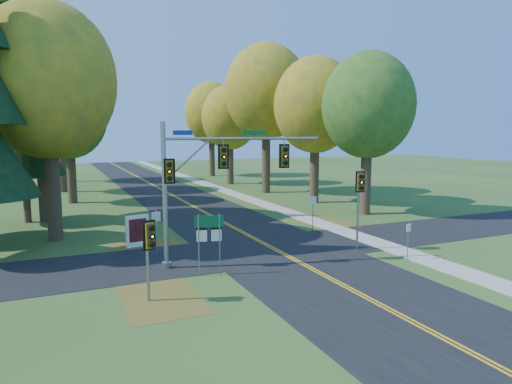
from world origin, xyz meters
name	(u,v)px	position (x,y,z in m)	size (l,w,h in m)	color
ground	(290,257)	(0.00, 0.00, 0.00)	(160.00, 160.00, 0.00)	#2C4E1B
road_main	(290,257)	(0.00, 0.00, 0.01)	(8.00, 160.00, 0.02)	black
road_cross	(273,248)	(0.00, 2.00, 0.01)	(60.00, 6.00, 0.02)	black
centerline_left	(288,257)	(-0.10, 0.00, 0.03)	(0.10, 160.00, 0.01)	gold
centerline_right	(291,257)	(0.10, 0.00, 0.03)	(0.10, 160.00, 0.01)	gold
sidewalk_east	(384,245)	(6.20, 0.00, 0.03)	(1.60, 160.00, 0.06)	#9E998E
leaf_patch_w_near	(151,252)	(-6.50, 4.00, 0.01)	(4.00, 6.00, 0.00)	brown
leaf_patch_e	(334,225)	(6.80, 6.00, 0.01)	(3.50, 8.00, 0.00)	brown
leaf_patch_w_far	(160,297)	(-7.50, -3.00, 0.01)	(3.00, 5.00, 0.00)	brown
tree_w_a	(48,82)	(-11.13, 9.38, 9.49)	(8.00, 8.00, 14.15)	#38281C
tree_e_a	(368,106)	(11.57, 8.77, 8.53)	(7.20, 7.20, 12.73)	#38281C
tree_w_b	(39,78)	(-11.72, 16.29, 10.37)	(8.60, 8.60, 15.38)	#38281C
tree_e_b	(316,106)	(10.97, 15.58, 8.90)	(7.60, 7.60, 13.33)	#38281C
tree_w_c	(69,116)	(-9.54, 24.47, 7.94)	(6.80, 6.80, 11.91)	#38281C
tree_e_c	(267,92)	(9.88, 23.69, 10.66)	(8.80, 8.80, 15.79)	#38281C
tree_w_d	(59,101)	(-10.13, 33.18, 9.78)	(8.20, 8.20, 14.56)	#38281C
tree_e_d	(230,118)	(9.26, 32.87, 8.24)	(7.00, 7.00, 12.32)	#38281C
tree_w_e	(68,104)	(-8.92, 44.09, 10.07)	(8.40, 8.40, 14.97)	#38281C
tree_e_e	(212,113)	(10.47, 43.58, 9.19)	(7.80, 7.80, 13.74)	#38281C
pine_c	(19,87)	(-13.00, 16.00, 9.69)	(5.60, 5.60, 20.56)	#38281C
traffic_mast	(205,175)	(-4.51, 0.29, 4.54)	(7.60, 2.02, 7.05)	gray
east_signal_pole	(360,191)	(4.14, -0.32, 3.37)	(0.49, 0.59, 4.44)	gray
ped_signal_pole	(149,242)	(-7.94, -3.40, 2.42)	(0.51, 0.60, 3.25)	gray
route_sign_cluster	(209,232)	(-4.79, -1.12, 2.02)	(1.30, 0.39, 2.87)	gray
info_kiosk	(137,231)	(-6.91, 5.61, 0.91)	(1.33, 0.42, 1.83)	white
reg_sign_e_north	(313,207)	(4.41, 4.99, 1.65)	(0.46, 0.09, 2.41)	gray
reg_sign_e_south	(408,235)	(5.31, -2.91, 1.34)	(0.37, 0.13, 1.96)	gray
reg_sign_w	(156,225)	(-6.31, 3.16, 1.69)	(0.47, 0.07, 2.47)	gray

